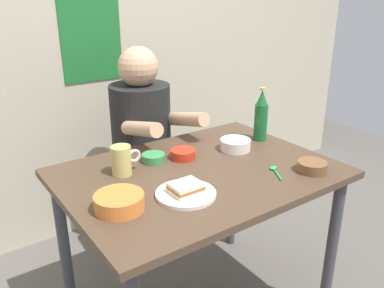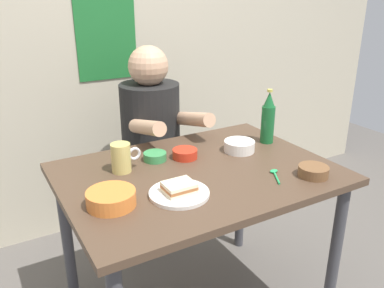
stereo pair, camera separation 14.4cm
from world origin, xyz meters
TOP-DOWN VIEW (x-y plane):
  - wall_back at (-0.00, 1.05)m, footprint 4.40×0.09m
  - dining_table at (0.00, 0.00)m, footprint 1.10×0.80m
  - stool at (0.07, 0.63)m, footprint 0.34×0.34m
  - person_seated at (0.07, 0.62)m, footprint 0.33×0.56m
  - plate_orange at (-0.17, -0.15)m, footprint 0.22×0.22m
  - sandwich at (-0.17, -0.15)m, footprint 0.11×0.09m
  - beer_mug at (-0.27, 0.15)m, footprint 0.13×0.08m
  - beer_bottle at (0.46, 0.12)m, footprint 0.06×0.06m
  - dip_bowl_green at (-0.11, 0.19)m, footprint 0.10×0.10m
  - sauce_bowl_chili at (0.02, 0.14)m, footprint 0.11×0.11m
  - soup_bowl_orange at (-0.40, -0.10)m, footprint 0.17×0.17m
  - rice_bowl_white at (0.27, 0.09)m, footprint 0.14×0.14m
  - condiment_bowl_brown at (0.37, -0.27)m, footprint 0.12×0.12m
  - spoon at (0.25, -0.19)m, footprint 0.08×0.11m

SIDE VIEW (x-z plane):
  - stool at x=0.07m, z-range 0.12..0.57m
  - dining_table at x=0.00m, z-range 0.28..1.02m
  - spoon at x=0.25m, z-range 0.74..0.75m
  - plate_orange at x=-0.17m, z-range 0.74..0.75m
  - dip_bowl_green at x=-0.11m, z-range 0.74..0.78m
  - sauce_bowl_chili at x=0.02m, z-range 0.74..0.78m
  - condiment_bowl_brown at x=0.37m, z-range 0.74..0.78m
  - person_seated at x=0.07m, z-range 0.41..1.13m
  - rice_bowl_white at x=0.27m, z-range 0.74..0.79m
  - soup_bowl_orange at x=-0.40m, z-range 0.74..0.80m
  - sandwich at x=-0.17m, z-range 0.75..0.79m
  - beer_mug at x=-0.27m, z-range 0.74..0.86m
  - beer_bottle at x=0.46m, z-range 0.73..0.99m
  - wall_back at x=0.00m, z-range 0.00..2.60m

